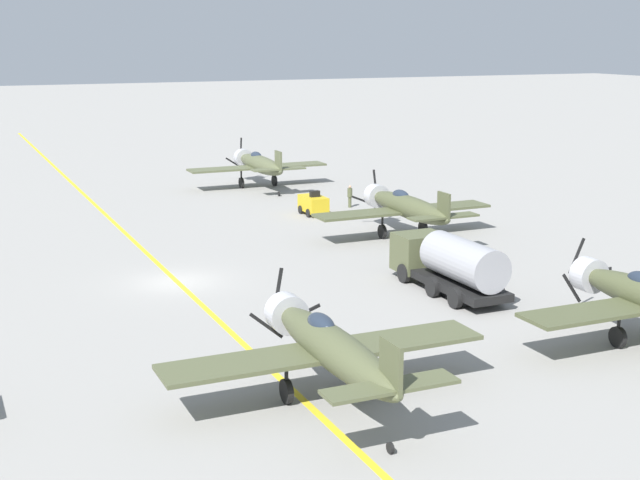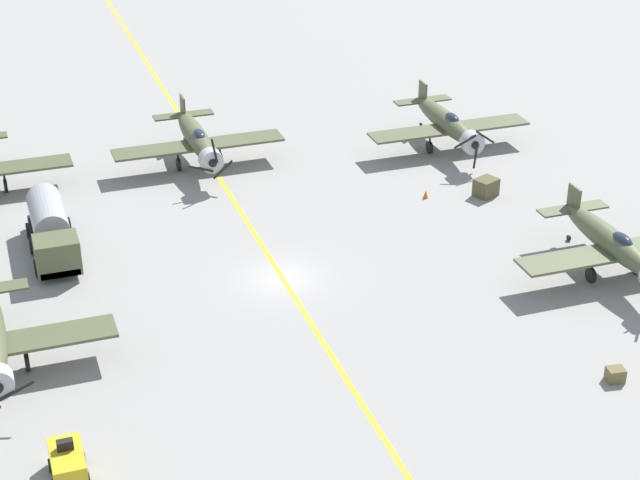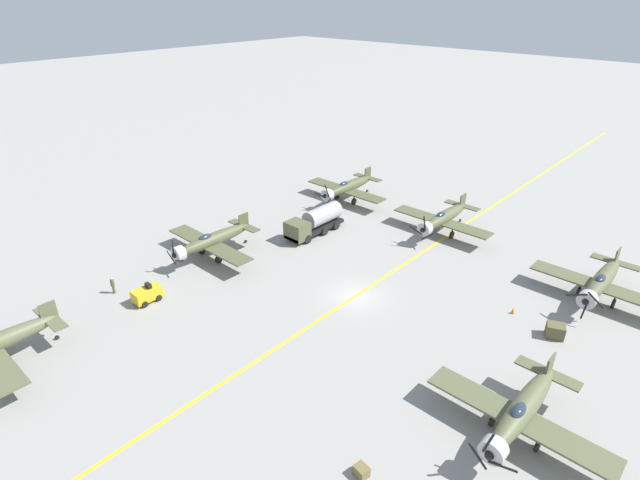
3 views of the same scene
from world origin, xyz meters
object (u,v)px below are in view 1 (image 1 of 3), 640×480
Objects in this scene: airplane_far_right at (259,164)px; airplane_mid_right at (406,207)px; ground_crew_walking at (350,195)px; fuel_tanker at (449,263)px; tow_tractor at (313,204)px; airplane_near_center at (329,346)px.

airplane_mid_right is at bearing -93.73° from airplane_far_right.
ground_crew_walking is at bearing 73.99° from airplane_mid_right.
fuel_tanker reaches higher than tow_tractor.
airplane_far_right is at bearing 80.71° from airplane_near_center.
fuel_tanker is at bearing -102.50° from airplane_far_right.
airplane_mid_right reaches higher than ground_crew_walking.
fuel_tanker is at bearing 49.66° from airplane_near_center.
fuel_tanker is 23.07m from ground_crew_walking.
airplane_far_right is 7.13× the size of ground_crew_walking.
airplane_mid_right is (15.34, 21.79, 0.00)m from airplane_near_center.
airplane_far_right is at bearing 86.25° from fuel_tanker.
airplane_near_center is at bearing -116.99° from ground_crew_walking.
airplane_mid_right is 12.46m from fuel_tanker.
airplane_far_right is at bearing 105.60° from ground_crew_walking.
airplane_far_right reaches higher than fuel_tanker.
airplane_near_center reaches higher than tow_tractor.
airplane_mid_right is 1.50× the size of fuel_tanker.
airplane_mid_right is at bearing -96.45° from ground_crew_walking.
tow_tractor is at bearing -101.00° from airplane_far_right.
tow_tractor is at bearing 85.35° from fuel_tanker.
airplane_near_center is 26.65m from airplane_mid_right.
airplane_far_right is at bearing 85.46° from airplane_mid_right.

